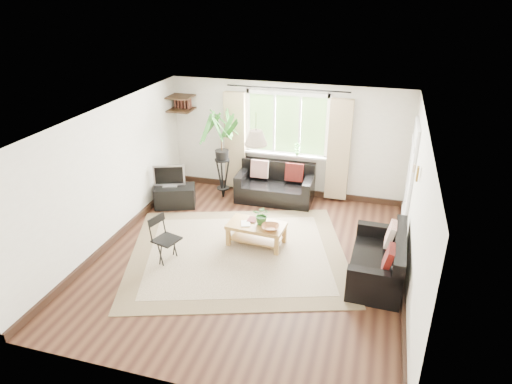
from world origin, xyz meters
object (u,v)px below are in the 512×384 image
(sofa_right, at_px, (377,257))
(folding_chair, at_px, (167,240))
(tv_stand, at_px, (175,196))
(sofa_back, at_px, (275,184))
(coffee_table, at_px, (256,234))
(palm_stand, at_px, (222,156))

(sofa_right, relative_size, folding_chair, 1.96)
(tv_stand, bearing_deg, folding_chair, -88.90)
(sofa_back, relative_size, tv_stand, 1.95)
(sofa_back, distance_m, coffee_table, 1.84)
(sofa_back, bearing_deg, sofa_right, -47.06)
(sofa_right, bearing_deg, palm_stand, -121.30)
(coffee_table, height_order, palm_stand, palm_stand)
(sofa_back, height_order, palm_stand, palm_stand)
(tv_stand, bearing_deg, palm_stand, 20.13)
(sofa_right, distance_m, palm_stand, 3.95)
(coffee_table, bearing_deg, sofa_right, -11.90)
(sofa_right, relative_size, tv_stand, 1.91)
(sofa_back, distance_m, folding_chair, 2.97)
(palm_stand, bearing_deg, folding_chair, -90.81)
(sofa_right, height_order, tv_stand, sofa_right)
(coffee_table, distance_m, palm_stand, 2.21)
(palm_stand, bearing_deg, sofa_right, -32.81)
(sofa_right, xyz_separation_m, palm_stand, (-3.29, 2.12, 0.57))
(palm_stand, bearing_deg, sofa_back, 7.36)
(tv_stand, bearing_deg, sofa_back, 2.96)
(sofa_back, height_order, sofa_right, sofa_back)
(sofa_back, height_order, tv_stand, sofa_back)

